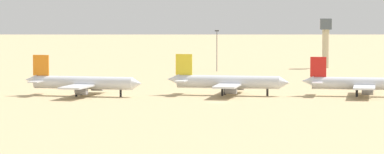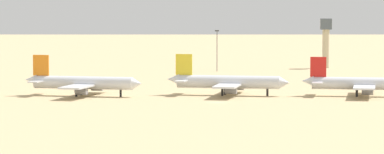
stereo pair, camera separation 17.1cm
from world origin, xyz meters
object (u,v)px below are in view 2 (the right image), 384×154
at_px(parked_jet_yellow_2, 227,82).
at_px(control_tower, 326,38).
at_px(parked_jet_orange_1, 82,83).
at_px(parked_jet_red_3, 360,84).
at_px(light_pole_mid, 217,48).

relative_size(parked_jet_yellow_2, control_tower, 1.77).
height_order(parked_jet_orange_1, parked_jet_yellow_2, parked_jet_yellow_2).
bearing_deg(parked_jet_red_3, light_pole_mid, 118.94).
height_order(parked_jet_orange_1, parked_jet_red_3, parked_jet_orange_1).
bearing_deg(parked_jet_orange_1, control_tower, 70.49).
height_order(control_tower, light_pole_mid, control_tower).
xyz_separation_m(parked_jet_red_3, light_pole_mid, (-53.98, 120.70, 6.10)).
distance_m(parked_jet_yellow_2, light_pole_mid, 121.60).
relative_size(parked_jet_orange_1, parked_jet_yellow_2, 0.98).
xyz_separation_m(parked_jet_orange_1, parked_jet_red_3, (89.08, 6.84, -0.18)).
bearing_deg(parked_jet_yellow_2, control_tower, 82.04).
bearing_deg(parked_jet_red_3, control_tower, 97.11).
relative_size(parked_jet_yellow_2, parked_jet_red_3, 1.06).
bearing_deg(control_tower, parked_jet_red_3, -87.74).
relative_size(control_tower, light_pole_mid, 1.26).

